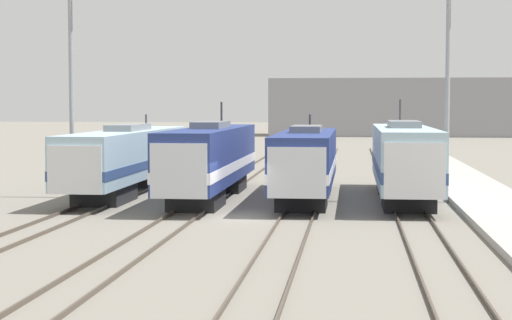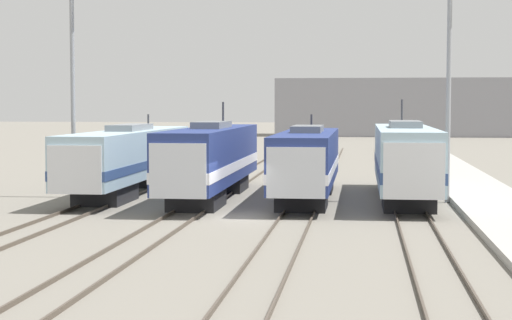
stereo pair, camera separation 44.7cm
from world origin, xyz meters
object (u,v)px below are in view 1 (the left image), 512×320
Objects in this scene: locomotive_far_left at (126,158)px; locomotive_center_right at (306,162)px; catenary_tower_right at (448,72)px; locomotive_center_left at (209,160)px; catenary_tower_left at (71,74)px; locomotive_far_right at (404,160)px.

locomotive_center_right is (10.31, -2.14, 0.01)m from locomotive_far_left.
locomotive_center_right is 1.26× the size of catenary_tower_right.
locomotive_center_left is at bearing -178.64° from catenary_tower_right.
locomotive_center_right is 13.65m from catenary_tower_left.
catenary_tower_left is (-7.65, 0.30, 4.62)m from locomotive_center_left.
locomotive_center_left is at bearing -24.49° from locomotive_far_left.
locomotive_center_left is 5.16m from locomotive_center_right.
catenary_tower_left reaches higher than locomotive_center_left.
catenary_tower_left is (-2.49, -2.05, 4.73)m from locomotive_far_left.
locomotive_center_left is (5.16, -2.35, 0.11)m from locomotive_far_left.
locomotive_far_left is at bearing 39.53° from catenary_tower_left.
catenary_tower_left is (-17.96, -0.45, 4.60)m from locomotive_far_right.
locomotive_center_right is 8.71m from catenary_tower_right.
locomotive_far_right is at bearing 5.96° from locomotive_center_right.
locomotive_center_left is 1.35× the size of catenary_tower_left.
locomotive_center_right is at bearing -174.04° from locomotive_far_right.
locomotive_center_right is at bearing -11.74° from locomotive_far_left.
catenary_tower_right is at bearing 0.70° from locomotive_center_right.
locomotive_center_right is 1.26× the size of catenary_tower_left.
locomotive_far_right reaches higher than locomotive_center_left.
catenary_tower_right is (20.12, 0.00, 0.00)m from catenary_tower_left.
locomotive_center_right reaches higher than locomotive_far_left.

